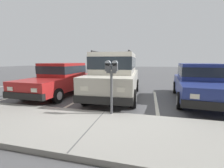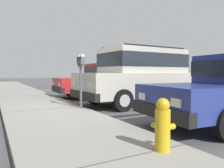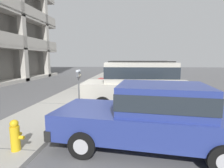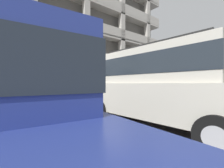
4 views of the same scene
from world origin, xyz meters
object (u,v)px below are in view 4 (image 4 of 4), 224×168
parking_meter_near (95,80)px  parking_garage (22,7)px  dark_hatchback (202,92)px  silver_suv (161,85)px

parking_meter_near → parking_garage: size_ratio=0.05×
dark_hatchback → parking_garage: bearing=105.7°
parking_meter_near → parking_garage: (-0.60, 13.08, 7.77)m
silver_suv → dark_hatchback: size_ratio=1.07×
silver_suv → parking_garage: parking_garage is taller
silver_suv → parking_garage: bearing=91.1°
silver_suv → parking_meter_near: silver_suv is taller
silver_suv → parking_meter_near: size_ratio=3.15×
dark_hatchback → parking_meter_near: 4.06m
silver_suv → dark_hatchback: (2.75, 0.07, -0.27)m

